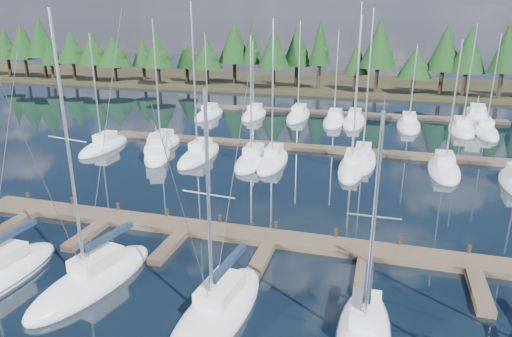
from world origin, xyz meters
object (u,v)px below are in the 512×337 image
(main_dock, at_px, (270,242))
(motor_yacht_left, at_px, (157,153))
(front_sailboat_3, at_px, (217,312))
(front_sailboat_4, at_px, (364,334))
(front_sailboat_2, at_px, (93,279))
(motor_yacht_right, at_px, (475,123))

(main_dock, height_order, motor_yacht_left, motor_yacht_left)
(motor_yacht_left, bearing_deg, front_sailboat_3, -56.67)
(main_dock, distance_m, front_sailboat_4, 9.81)
(front_sailboat_2, height_order, motor_yacht_right, front_sailboat_2)
(front_sailboat_2, relative_size, motor_yacht_left, 1.86)
(main_dock, relative_size, motor_yacht_right, 4.40)
(main_dock, distance_m, front_sailboat_2, 10.80)
(front_sailboat_3, relative_size, front_sailboat_4, 1.05)
(front_sailboat_3, bearing_deg, motor_yacht_left, 123.33)
(main_dock, relative_size, front_sailboat_4, 3.85)
(front_sailboat_2, bearing_deg, front_sailboat_4, -2.26)
(front_sailboat_4, relative_size, motor_yacht_right, 1.14)
(front_sailboat_3, xyz_separation_m, front_sailboat_4, (6.99, 0.29, 0.00))
(motor_yacht_left, distance_m, motor_yacht_right, 41.91)
(front_sailboat_3, xyz_separation_m, motor_yacht_left, (-15.40, 23.42, 0.16))
(main_dock, xyz_separation_m, front_sailboat_2, (-8.25, -6.96, 0.09))
(motor_yacht_left, bearing_deg, motor_yacht_right, 35.02)
(front_sailboat_2, bearing_deg, main_dock, 40.14)
(main_dock, distance_m, motor_yacht_right, 43.64)
(front_sailboat_4, bearing_deg, motor_yacht_right, 75.80)
(front_sailboat_3, bearing_deg, front_sailboat_4, 2.34)
(front_sailboat_3, distance_m, motor_yacht_right, 51.10)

